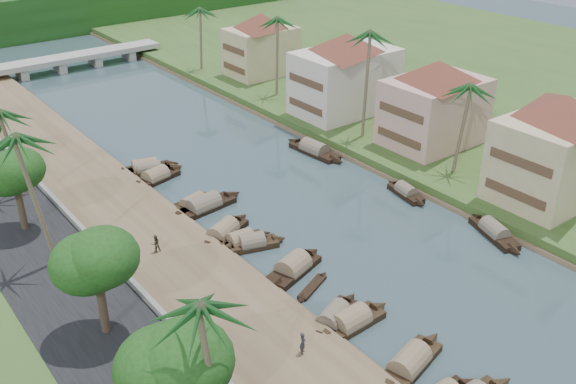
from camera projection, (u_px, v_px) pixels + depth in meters
ground at (397, 261)px, 54.79m from camera, size 220.00×220.00×0.00m
left_bank at (123, 221)px, 60.02m from camera, size 10.00×180.00×0.80m
right_bank at (387, 133)px, 78.86m from camera, size 16.00×180.00×1.20m
road at (30, 248)px, 55.28m from camera, size 8.00×180.00×1.40m
retaining_wall at (78, 227)px, 57.31m from camera, size 0.40×180.00×1.10m
far_right_fill at (557, 78)px, 98.89m from camera, size 60.00×220.00×1.15m
treeline at (20, 15)px, 123.31m from camera, size 120.00×14.00×8.00m
bridge at (77, 58)px, 104.66m from camera, size 28.00×4.00×2.40m
building_near at (558, 146)px, 60.71m from camera, size 14.85×14.85×10.20m
building_mid at (435, 102)px, 72.63m from camera, size 14.11×14.11×9.70m
building_far at (345, 72)px, 81.82m from camera, size 15.59×15.59×10.20m
building_distant at (261, 43)px, 96.67m from camera, size 12.62×12.62×9.20m
sampan_2 at (409, 364)px, 43.00m from camera, size 8.67×3.70×2.24m
sampan_3 at (333, 319)px, 47.28m from camera, size 7.55×4.27×2.05m
sampan_4 at (351, 322)px, 46.91m from camera, size 7.84×2.09×2.22m
sampan_5 at (293, 268)px, 53.09m from camera, size 7.93×4.12×2.44m
sampan_6 at (252, 244)px, 56.53m from camera, size 6.65×3.38×1.98m
sampan_7 at (223, 233)px, 58.15m from camera, size 8.14×4.85×2.18m
sampan_8 at (241, 241)px, 56.90m from camera, size 6.49×2.12×2.01m
sampan_9 at (204, 206)px, 62.60m from camera, size 9.52×2.76×2.35m
sampan_10 at (193, 204)px, 63.00m from camera, size 7.03×3.26×1.94m
sampan_11 at (156, 178)px, 68.27m from camera, size 7.69×3.29×2.17m
sampan_12 at (149, 170)px, 70.02m from camera, size 7.61×3.87×1.86m
sampan_13 at (145, 168)px, 70.36m from camera, size 7.96×3.56×2.15m
sampan_14 at (494, 232)px, 58.28m from camera, size 4.11×8.16×2.00m
sampan_15 at (406, 192)px, 65.28m from camera, size 2.48×6.53×1.78m
sampan_16 at (314, 150)px, 74.72m from camera, size 2.49×9.61×2.30m
canoe_1 at (312, 287)px, 51.27m from camera, size 4.88×2.68×0.80m
canoe_2 at (180, 205)px, 63.49m from camera, size 5.21×1.12×0.75m
palm_1 at (465, 89)px, 63.80m from camera, size 3.20×3.20×10.75m
palm_2 at (369, 36)px, 71.06m from camera, size 3.20×3.20×13.85m
palm_3 at (276, 21)px, 85.42m from camera, size 3.20×3.20×12.05m
palm_4 at (210, 305)px, 31.43m from camera, size 3.20×3.20×11.45m
palm_5 at (28, 138)px, 46.91m from camera, size 3.20×3.20×12.84m
palm_6 at (7, 113)px, 58.77m from camera, size 3.20×3.20×10.19m
palm_7 at (198, 11)px, 96.96m from camera, size 3.20×3.20×10.78m
tree_1 at (175, 364)px, 35.06m from camera, size 5.49×5.49×6.89m
tree_2 at (95, 261)px, 41.93m from camera, size 4.88×4.88×7.86m
tree_3 at (13, 173)px, 54.46m from camera, size 4.49×4.49×7.42m
tree_6 at (366, 68)px, 85.84m from camera, size 4.10×4.10×6.33m
person_near at (303, 343)px, 43.07m from camera, size 0.72×0.71×1.68m
person_far at (156, 244)px, 54.32m from camera, size 0.81×0.65×1.59m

